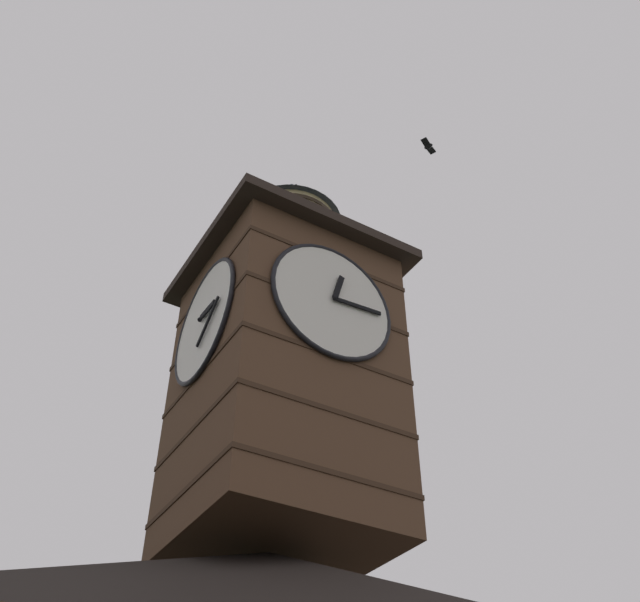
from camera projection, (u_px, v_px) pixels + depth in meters
The scene contains 3 objects.
clock_tower at pixel (285, 362), 16.06m from camera, with size 4.46×4.46×9.82m.
flying_bird_high at pixel (428, 146), 21.36m from camera, with size 0.64×0.42×0.14m.
flying_bird_low at pixel (289, 190), 24.15m from camera, with size 0.50×0.65×0.14m.
Camera 1 is at (4.04, 8.69, 1.46)m, focal length 42.43 mm.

